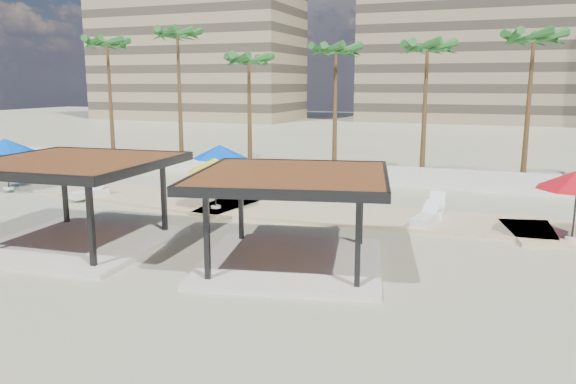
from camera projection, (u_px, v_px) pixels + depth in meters
name	position (u px, v px, depth m)	size (l,w,h in m)	color
ground	(264.00, 257.00, 20.30)	(200.00, 200.00, 0.00)	tan
promenade	(368.00, 214.00, 26.60)	(44.45, 7.97, 0.24)	#C6B284
boundary_wall	(367.00, 174.00, 34.83)	(56.00, 0.30, 1.20)	silver
building_west	(197.00, 28.00, 94.50)	(34.00, 16.00, 32.40)	#937F60
building_mid	(487.00, 30.00, 87.51)	(38.00, 16.00, 30.40)	#847259
pavilion_central	(292.00, 210.00, 19.10)	(7.65, 7.65, 3.25)	beige
pavilion_west	(75.00, 194.00, 21.35)	(7.17, 7.17, 3.39)	beige
umbrella_a	(5.00, 146.00, 31.66)	(3.98, 3.98, 2.93)	beige
umbrella_b	(215.00, 165.00, 26.99)	(2.91, 2.91, 2.46)	beige
umbrella_f	(220.00, 152.00, 30.60)	(3.86, 3.86, 2.69)	beige
lounger_a	(90.00, 193.00, 30.11)	(1.23, 2.33, 0.84)	white
lounger_b	(436.00, 210.00, 26.06)	(0.85, 2.36, 0.88)	white
lounger_c	(426.00, 218.00, 24.49)	(1.09, 2.29, 0.83)	white
palm_a	(107.00, 48.00, 42.82)	(3.00, 3.00, 9.98)	brown
palm_b	(178.00, 40.00, 40.96)	(3.00, 3.00, 10.52)	brown
palm_c	(249.00, 64.00, 38.63)	(3.00, 3.00, 8.57)	brown
palm_d	(336.00, 55.00, 37.13)	(3.00, 3.00, 9.17)	brown
palm_e	(427.00, 53.00, 34.54)	(3.00, 3.00, 9.18)	brown
palm_f	(534.00, 44.00, 32.52)	(3.00, 3.00, 9.58)	brown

